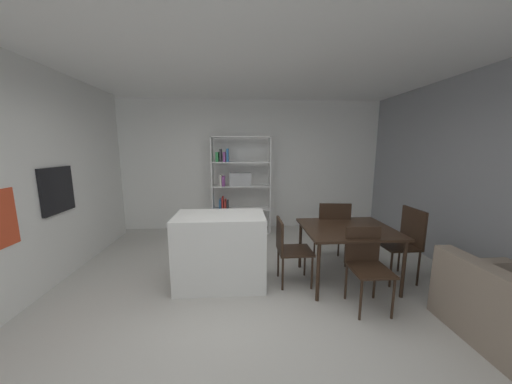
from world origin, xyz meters
TOP-DOWN VIEW (x-y plane):
  - ground_plane at (0.00, 0.00)m, footprint 8.50×8.50m
  - ceiling_slab at (0.00, 0.00)m, footprint 6.19×5.95m
  - back_partition at (0.00, 2.95)m, footprint 6.19×0.06m
  - right_partition_gray at (3.07, 0.00)m, footprint 0.06×5.95m
  - built_in_oven at (-2.41, 0.77)m, footprint 0.06×0.59m
  - kitchen_island at (-0.29, 0.46)m, footprint 1.13×0.67m
  - open_bookshelf at (-0.08, 2.53)m, footprint 1.19×0.35m
  - dining_table at (1.37, 0.42)m, footprint 1.15×0.98m
  - dining_chair_near at (1.37, -0.10)m, footprint 0.41×0.44m
  - dining_chair_island_side at (0.58, 0.42)m, footprint 0.43×0.41m
  - dining_chair_window_side at (2.16, 0.42)m, footprint 0.44×0.46m
  - dining_chair_far at (1.35, 0.92)m, footprint 0.50×0.51m

SIDE VIEW (x-z plane):
  - ground_plane at x=0.00m, z-range 0.00..0.00m
  - kitchen_island at x=-0.29m, z-range 0.00..0.93m
  - dining_chair_island_side at x=0.58m, z-range 0.08..0.95m
  - dining_chair_near at x=1.37m, z-range 0.09..0.97m
  - dining_chair_far at x=1.35m, z-range 0.09..1.06m
  - dining_chair_window_side at x=2.16m, z-range 0.09..1.07m
  - dining_table at x=1.37m, z-range 0.30..1.04m
  - open_bookshelf at x=-0.08m, z-range 0.04..2.04m
  - built_in_oven at x=-2.41m, z-range 0.93..1.53m
  - back_partition at x=0.00m, z-range 0.00..2.77m
  - right_partition_gray at x=3.07m, z-range 0.00..2.77m
  - ceiling_slab at x=0.00m, z-range 2.77..2.83m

